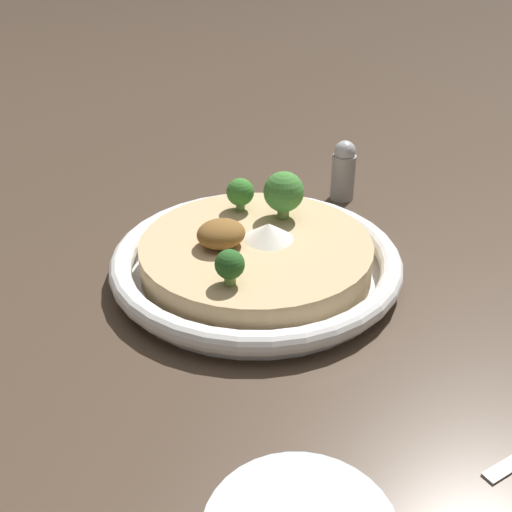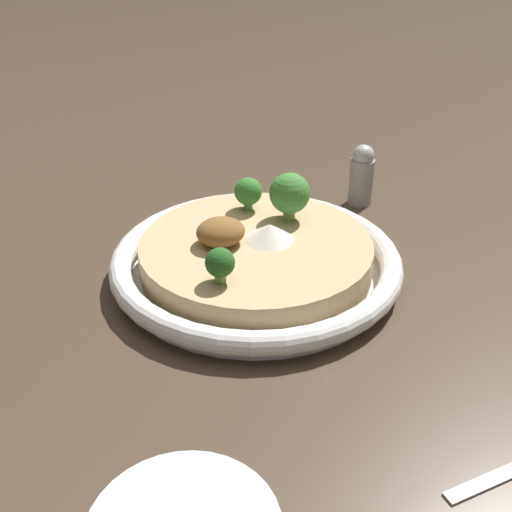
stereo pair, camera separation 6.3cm
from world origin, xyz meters
name	(u,v)px [view 2 (the right image)]	position (x,y,z in m)	size (l,w,h in m)	color
ground_plane	(256,275)	(0.00, 0.00, 0.00)	(6.00, 6.00, 0.00)	#47382B
risotto_bowl	(256,260)	(0.00, 0.00, 0.02)	(0.29, 0.29, 0.04)	white
cheese_sprinkle	(271,234)	(0.01, 0.00, 0.05)	(0.05, 0.05, 0.02)	white
crispy_onion_garnish	(221,232)	(-0.03, 0.01, 0.05)	(0.05, 0.04, 0.03)	brown
broccoli_right	(290,194)	(0.05, 0.03, 0.07)	(0.04, 0.04, 0.05)	#759E4C
broccoli_front_left	(220,263)	(-0.05, -0.06, 0.06)	(0.03, 0.03, 0.03)	#759E4C
broccoli_back	(248,192)	(0.02, 0.07, 0.06)	(0.03, 0.03, 0.04)	#668E47
pepper_shaker	(362,175)	(0.18, 0.11, 0.04)	(0.03, 0.03, 0.07)	#9E9993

